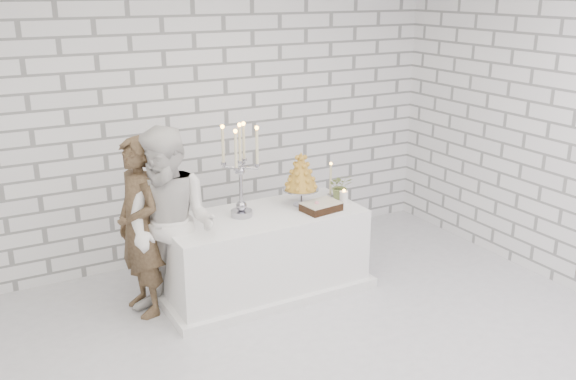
% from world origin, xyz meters
% --- Properties ---
extents(wall_back, '(6.00, 0.01, 3.00)m').
position_xyz_m(wall_back, '(0.00, 2.50, 1.50)').
color(wall_back, white).
rests_on(wall_back, ground).
extents(cake_table, '(1.80, 0.80, 0.75)m').
position_xyz_m(cake_table, '(0.49, 1.42, 0.38)').
color(cake_table, white).
rests_on(cake_table, ground).
extents(groom, '(0.47, 0.62, 1.55)m').
position_xyz_m(groom, '(-0.59, 1.57, 0.78)').
color(groom, '#392A1C').
rests_on(groom, ground).
extents(bride, '(1.01, 1.01, 1.65)m').
position_xyz_m(bride, '(-0.40, 1.34, 0.83)').
color(bride, white).
rests_on(bride, ground).
extents(candelabra, '(0.38, 0.38, 0.84)m').
position_xyz_m(candelabra, '(0.29, 1.46, 1.17)').
color(candelabra, '#9B9BA5').
rests_on(candelabra, cake_table).
extents(croquembouche, '(0.38, 0.38, 0.51)m').
position_xyz_m(croquembouche, '(0.90, 1.46, 1.01)').
color(croquembouche, '#B07D26').
rests_on(croquembouche, cake_table).
extents(chocolate_cake, '(0.36, 0.28, 0.08)m').
position_xyz_m(chocolate_cake, '(0.99, 1.24, 0.79)').
color(chocolate_cake, black).
rests_on(chocolate_cake, cake_table).
extents(pillar_candle, '(0.10, 0.10, 0.12)m').
position_xyz_m(pillar_candle, '(1.28, 1.31, 0.81)').
color(pillar_candle, white).
rests_on(pillar_candle, cake_table).
extents(extra_taper, '(0.07, 0.07, 0.32)m').
position_xyz_m(extra_taper, '(1.28, 1.55, 0.91)').
color(extra_taper, beige).
rests_on(extra_taper, cake_table).
extents(flowers, '(0.28, 0.26, 0.25)m').
position_xyz_m(flowers, '(1.33, 1.45, 0.87)').
color(flowers, '#567134').
rests_on(flowers, cake_table).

